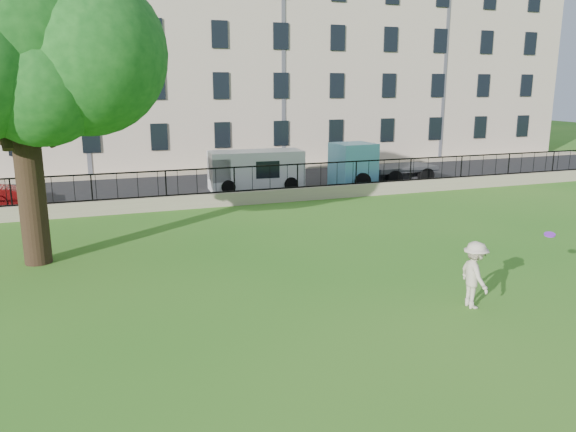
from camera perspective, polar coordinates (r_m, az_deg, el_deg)
name	(u,v)px	position (r m, az deg, el deg)	size (l,w,h in m)	color
ground	(353,299)	(14.40, 6.61, -8.36)	(120.00, 120.00, 0.00)	#286E1A
retaining_wall	(235,198)	(25.21, -5.44, 1.79)	(50.00, 0.40, 0.60)	gray
iron_railing	(234,180)	(25.05, -5.48, 3.70)	(50.00, 0.05, 1.13)	black
street	(213,187)	(29.76, -7.66, 2.91)	(60.00, 9.00, 0.01)	black
sidewalk	(195,172)	(34.79, -9.47, 4.43)	(60.00, 1.40, 0.12)	gray
building_row	(175,59)	(40.02, -11.37, 15.33)	(56.40, 10.40, 13.80)	#C1AE99
tree	(10,32)	(18.05, -26.43, 16.40)	(8.11, 6.31, 10.07)	black
man	(475,275)	(14.25, 18.42, -5.70)	(1.06, 0.61, 1.64)	beige
frisbee	(550,235)	(15.47, 25.05, -1.72)	(0.27, 0.27, 0.03)	purple
white_van	(256,170)	(28.84, -3.28, 4.67)	(4.73, 1.84, 1.99)	silver
blue_truck	(381,164)	(30.47, 9.47, 5.28)	(5.52, 1.96, 2.31)	#53A0C2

